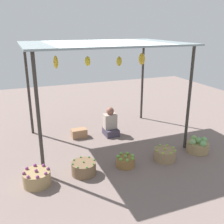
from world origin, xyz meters
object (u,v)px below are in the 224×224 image
at_px(vendor_person, 110,124).
at_px(basket_purple_onions, 37,178).
at_px(basket_limes, 165,155).
at_px(basket_cabbages, 198,146).
at_px(basket_green_chilies, 84,168).
at_px(basket_green_apples, 126,161).
at_px(wooden_crate_near_vendor, 79,133).

xyz_separation_m(vendor_person, basket_purple_onions, (-2.14, -1.71, -0.16)).
distance_m(basket_limes, basket_cabbages, 0.94).
bearing_deg(basket_limes, basket_purple_onions, 178.67).
relative_size(basket_limes, basket_cabbages, 0.95).
distance_m(basket_green_chilies, basket_green_apples, 0.91).
bearing_deg(basket_purple_onions, wooden_crate_near_vendor, 55.03).
relative_size(basket_limes, wooden_crate_near_vendor, 1.20).
bearing_deg(basket_green_chilies, basket_purple_onions, -177.44).
distance_m(basket_green_chilies, basket_cabbages, 2.78).
height_order(basket_purple_onions, wooden_crate_near_vendor, basket_purple_onions).
height_order(vendor_person, basket_purple_onions, vendor_person).
bearing_deg(basket_limes, basket_cabbages, 3.33).
height_order(basket_green_apples, wooden_crate_near_vendor, basket_green_apples).
bearing_deg(basket_green_chilies, basket_cabbages, -1.03).
height_order(vendor_person, basket_cabbages, vendor_person).
bearing_deg(basket_purple_onions, basket_green_apples, 0.41).
relative_size(basket_cabbages, wooden_crate_near_vendor, 1.26).
height_order(basket_purple_onions, basket_green_chilies, basket_purple_onions).
bearing_deg(wooden_crate_near_vendor, basket_green_apples, -73.65).
bearing_deg(basket_purple_onions, basket_limes, -1.33).
distance_m(basket_purple_onions, basket_green_apples, 1.83).
height_order(basket_purple_onions, basket_limes, basket_purple_onions).
distance_m(basket_cabbages, wooden_crate_near_vendor, 3.04).
distance_m(vendor_person, basket_purple_onions, 2.74).
height_order(basket_green_apples, basket_cabbages, basket_cabbages).
relative_size(vendor_person, basket_purple_onions, 1.52).
relative_size(vendor_person, basket_green_chilies, 1.58).
bearing_deg(basket_limes, wooden_crate_near_vendor, 127.42).
bearing_deg(vendor_person, wooden_crate_near_vendor, 170.53).
xyz_separation_m(basket_cabbages, wooden_crate_near_vendor, (-2.40, 1.86, -0.04)).
bearing_deg(basket_green_apples, wooden_crate_near_vendor, 106.35).
xyz_separation_m(basket_green_apples, basket_limes, (0.92, -0.08, 0.02)).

